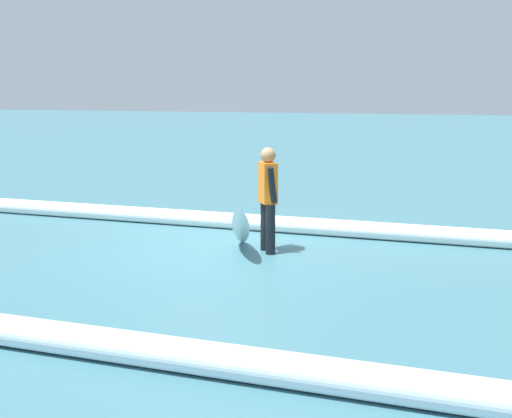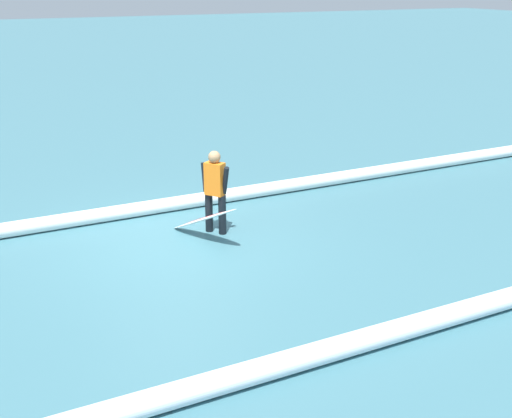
% 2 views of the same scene
% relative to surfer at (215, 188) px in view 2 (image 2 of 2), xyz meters
% --- Properties ---
extents(ground_plane, '(135.98, 135.98, 0.00)m').
position_rel_surfer_xyz_m(ground_plane, '(0.87, 0.19, -0.86)').
color(ground_plane, '#3C6E79').
extents(surfer, '(0.36, 0.55, 1.53)m').
position_rel_surfer_xyz_m(surfer, '(0.00, 0.00, 0.00)').
color(surfer, black).
rests_on(surfer, ground_plane).
extents(surfboard, '(0.83, 1.63, 0.82)m').
position_rel_surfer_xyz_m(surfboard, '(0.32, 0.24, -0.47)').
color(surfboard, white).
rests_on(surfboard, ground_plane).
extents(wave_crest_foreground, '(23.27, 0.91, 0.28)m').
position_rel_surfer_xyz_m(wave_crest_foreground, '(1.09, -1.44, -0.72)').
color(wave_crest_foreground, white).
rests_on(wave_crest_foreground, ground_plane).
extents(wave_crest_midground, '(20.15, 0.87, 0.29)m').
position_rel_surfer_xyz_m(wave_crest_midground, '(-1.06, 4.47, -0.71)').
color(wave_crest_midground, white).
rests_on(wave_crest_midground, ground_plane).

